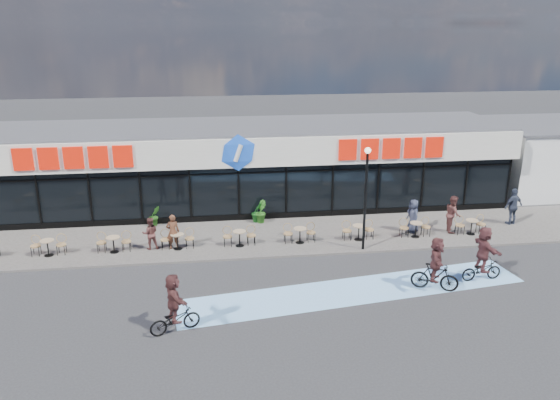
% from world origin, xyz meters
% --- Properties ---
extents(ground, '(120.00, 120.00, 0.00)m').
position_xyz_m(ground, '(0.00, 0.00, 0.00)').
color(ground, '#28282B').
rests_on(ground, ground).
extents(sidewalk, '(44.00, 5.00, 0.10)m').
position_xyz_m(sidewalk, '(0.00, 4.50, 0.05)').
color(sidewalk, '#635D57').
rests_on(sidewalk, ground).
extents(bike_lane, '(14.17, 4.13, 0.01)m').
position_xyz_m(bike_lane, '(4.00, -1.50, 0.01)').
color(bike_lane, '#80BBF2').
rests_on(bike_lane, ground).
extents(building, '(30.60, 6.57, 4.75)m').
position_xyz_m(building, '(-0.00, 9.93, 2.34)').
color(building, black).
rests_on(building, ground).
extents(neighbour_building, '(9.20, 7.20, 4.11)m').
position_xyz_m(neighbour_building, '(20.50, 11.00, 2.06)').
color(neighbour_building, silver).
rests_on(neighbour_building, ground).
extents(lamp_post, '(0.28, 0.28, 4.79)m').
position_xyz_m(lamp_post, '(5.41, 2.30, 2.97)').
color(lamp_post, black).
rests_on(lamp_post, sidewalk).
extents(bistro_set_1, '(1.54, 0.62, 0.90)m').
position_xyz_m(bistro_set_1, '(-8.77, 3.52, 0.56)').
color(bistro_set_1, tan).
rests_on(bistro_set_1, sidewalk).
extents(bistro_set_2, '(1.54, 0.62, 0.90)m').
position_xyz_m(bistro_set_2, '(-5.91, 3.52, 0.56)').
color(bistro_set_2, tan).
rests_on(bistro_set_2, sidewalk).
extents(bistro_set_3, '(1.54, 0.62, 0.90)m').
position_xyz_m(bistro_set_3, '(-3.06, 3.52, 0.56)').
color(bistro_set_3, tan).
rests_on(bistro_set_3, sidewalk).
extents(bistro_set_4, '(1.54, 0.62, 0.90)m').
position_xyz_m(bistro_set_4, '(-0.20, 3.52, 0.56)').
color(bistro_set_4, tan).
rests_on(bistro_set_4, sidewalk).
extents(bistro_set_5, '(1.54, 0.62, 0.90)m').
position_xyz_m(bistro_set_5, '(2.65, 3.52, 0.56)').
color(bistro_set_5, tan).
rests_on(bistro_set_5, sidewalk).
extents(bistro_set_6, '(1.54, 0.62, 0.90)m').
position_xyz_m(bistro_set_6, '(5.51, 3.52, 0.56)').
color(bistro_set_6, tan).
rests_on(bistro_set_6, sidewalk).
extents(bistro_set_7, '(1.54, 0.62, 0.90)m').
position_xyz_m(bistro_set_7, '(8.36, 3.52, 0.56)').
color(bistro_set_7, tan).
rests_on(bistro_set_7, sidewalk).
extents(bistro_set_8, '(1.54, 0.62, 0.90)m').
position_xyz_m(bistro_set_8, '(11.22, 3.52, 0.56)').
color(bistro_set_8, tan).
rests_on(bistro_set_8, sidewalk).
extents(potted_plant_left, '(0.73, 0.68, 1.05)m').
position_xyz_m(potted_plant_left, '(-4.35, 6.70, 0.63)').
color(potted_plant_left, '#1F4B15').
rests_on(potted_plant_left, sidewalk).
extents(potted_plant_mid, '(0.74, 0.71, 1.06)m').
position_xyz_m(potted_plant_mid, '(0.90, 6.61, 0.63)').
color(potted_plant_mid, '#18551A').
rests_on(potted_plant_mid, sidewalk).
extents(potted_plant_right, '(0.56, 0.67, 1.17)m').
position_xyz_m(potted_plant_right, '(1.09, 6.48, 0.69)').
color(potted_plant_right, '#28621C').
rests_on(potted_plant_right, sidewalk).
extents(patron_left, '(0.64, 0.46, 1.65)m').
position_xyz_m(patron_left, '(-3.24, 3.52, 0.93)').
color(patron_left, '#512D1C').
rests_on(patron_left, sidewalk).
extents(patron_right, '(0.81, 0.67, 1.52)m').
position_xyz_m(patron_right, '(-4.27, 3.61, 0.86)').
color(patron_right, '#512C2A').
rests_on(patron_right, sidewalk).
extents(pedestrian_a, '(0.69, 0.91, 1.69)m').
position_xyz_m(pedestrian_a, '(8.44, 4.11, 0.94)').
color(pedestrian_a, '#292E41').
rests_on(pedestrian_a, sidewalk).
extents(pedestrian_b, '(0.89, 1.04, 1.86)m').
position_xyz_m(pedestrian_b, '(10.42, 3.90, 1.03)').
color(pedestrian_b, '#542E2B').
rests_on(pedestrian_b, sidewalk).
extents(pedestrian_c, '(1.21, 0.77, 1.92)m').
position_xyz_m(pedestrian_c, '(13.95, 4.51, 1.06)').
color(pedestrian_c, '#2D3447').
rests_on(pedestrian_c, sidewalk).
extents(cyclist_a, '(1.89, 1.71, 2.22)m').
position_xyz_m(cyclist_a, '(7.13, -1.80, 1.01)').
color(cyclist_a, black).
rests_on(cyclist_a, ground).
extents(cyclist_b, '(1.75, 1.77, 2.32)m').
position_xyz_m(cyclist_b, '(9.38, -1.23, 1.07)').
color(cyclist_b, black).
rests_on(cyclist_b, ground).
extents(cyclist_c, '(1.86, 1.65, 2.15)m').
position_xyz_m(cyclist_c, '(-2.82, -3.60, 0.94)').
color(cyclist_c, black).
rests_on(cyclist_c, ground).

